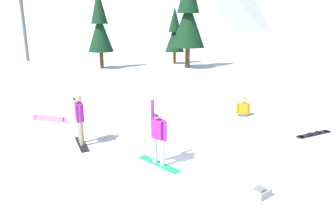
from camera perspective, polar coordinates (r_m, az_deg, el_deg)
ground_plane at (r=8.88m, az=0.93°, el=-12.93°), size 800.00×800.00×0.00m
snowboarder_foreground at (r=9.10m, az=-1.87°, el=-5.76°), size 1.34×1.30×1.98m
snowboarder_midground at (r=10.98m, az=-16.25°, el=-2.49°), size 0.88×1.48×1.79m
snowboarder_background at (r=14.50m, az=13.51°, el=-0.58°), size 0.63×1.81×0.92m
loose_snowboard_near_right at (r=14.19m, az=-21.32°, el=-2.36°), size 1.71×0.53×0.25m
loose_snowboard_near_left at (r=13.04m, az=25.38°, el=-4.86°), size 1.71×1.01×0.09m
backpack_grey at (r=8.21m, az=16.80°, el=-15.31°), size 0.55×0.52×0.27m
pine_tree_broad at (r=27.83m, az=3.61°, el=16.29°), size 2.99×2.99×8.44m
pine_tree_tall at (r=30.59m, az=1.09°, el=13.19°), size 1.88×1.88×5.44m
pine_tree_leaning at (r=28.10m, az=-12.76°, el=14.17°), size 2.23×2.23×6.85m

